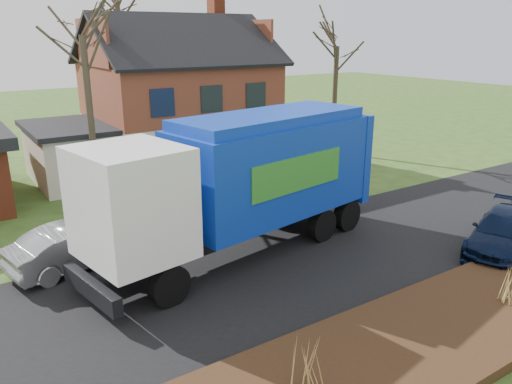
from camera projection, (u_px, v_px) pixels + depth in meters
ground at (309, 257)px, 16.55m from camera, size 120.00×120.00×0.00m
road at (309, 256)px, 16.55m from camera, size 80.00×7.00×0.02m
mulch_verge at (446, 328)px, 12.28m from camera, size 80.00×3.50×0.30m
main_house at (171, 92)px, 27.18m from camera, size 12.95×8.95×9.26m
garbage_truck at (246, 176)px, 16.21m from camera, size 11.02×4.69×4.58m
silver_sedan at (78, 245)px, 15.69m from camera, size 4.54×2.43×1.42m
navy_wagon at (504, 232)px, 16.78m from camera, size 5.03×3.46×1.35m
tree_front_west at (79, 9)px, 20.27m from camera, size 3.28×3.28×9.75m
tree_front_east at (338, 28)px, 28.77m from camera, size 3.27×3.27×9.09m
grass_clump_west at (307, 364)px, 9.87m from camera, size 0.39×0.32×1.03m
grass_clump_mid at (510, 286)px, 12.98m from camera, size 0.36×0.30×1.00m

